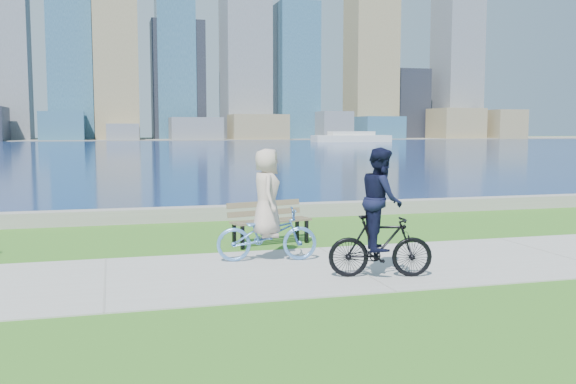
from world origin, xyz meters
name	(u,v)px	position (x,y,z in m)	size (l,w,h in m)	color
ground	(351,267)	(0.00, 0.00, 0.00)	(320.00, 320.00, 0.00)	#2D641A
concrete_path	(351,267)	(0.00, 0.00, 0.01)	(80.00, 3.50, 0.02)	#999994
seawall	(266,211)	(0.00, 6.20, 0.17)	(90.00, 0.50, 0.35)	gray
bay_water	(143,147)	(0.00, 72.00, 0.00)	(320.00, 131.00, 0.01)	navy
far_shore	(129,139)	(0.00, 130.00, 0.06)	(320.00, 30.00, 0.12)	slate
city_skyline	(125,29)	(-0.39, 128.84, 22.66)	(177.26, 23.35, 76.00)	slate
ferry_far	(351,138)	(36.17, 93.85, 0.76)	(13.49, 3.85, 1.83)	silver
park_bench	(269,218)	(-0.83, 2.49, 0.52)	(1.75, 0.97, 0.86)	black
cyclist_woman	(267,219)	(-1.27, 0.82, 0.75)	(0.86, 1.83, 1.96)	#5A92DB
cyclist_man	(381,223)	(0.14, -0.86, 0.87)	(0.86, 1.68, 2.02)	black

